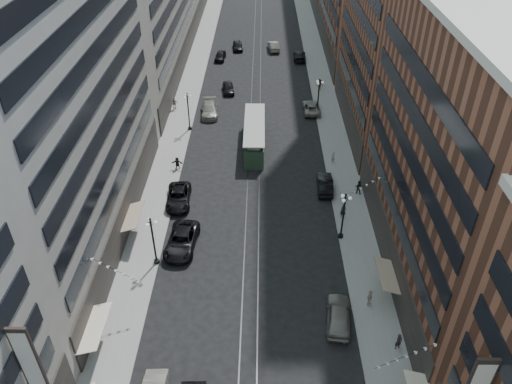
{
  "coord_description": "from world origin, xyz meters",
  "views": [
    {
      "loc": [
        0.91,
        -7.32,
        34.11
      ],
      "look_at": [
        0.42,
        33.12,
        5.0
      ],
      "focal_mm": 35.0,
      "sensor_mm": 36.0,
      "label": 1
    }
  ],
  "objects_px": {
    "lamppost_sw_mid": "(188,110)",
    "car_7": "(178,197)",
    "pedestrian_2": "(134,221)",
    "car_14": "(274,46)",
    "pedestrian_extra_1": "(399,342)",
    "car_4": "(338,315)",
    "car_12": "(300,56)",
    "pedestrian_7": "(358,187)",
    "pedestrian_9": "(320,85)",
    "car_9": "(220,56)",
    "car_11": "(311,107)",
    "pedestrian_5": "(177,163)",
    "pedestrian_6": "(174,103)",
    "lamppost_sw_far": "(153,239)",
    "pedestrian_extra_0": "(343,211)",
    "car_8": "(210,109)",
    "car_10": "(325,184)",
    "car_extra_0": "(238,46)",
    "lamppost_se_mid": "(318,95)",
    "lamppost_se_far": "(343,215)",
    "pedestrian_8": "(333,157)",
    "pedestrian_4": "(370,297)",
    "streetcar": "(254,136)"
  },
  "relations": [
    {
      "from": "lamppost_sw_mid",
      "to": "car_7",
      "type": "relative_size",
      "value": 0.98
    },
    {
      "from": "pedestrian_2",
      "to": "car_14",
      "type": "distance_m",
      "value": 56.1
    },
    {
      "from": "car_7",
      "to": "pedestrian_extra_1",
      "type": "relative_size",
      "value": 3.51
    },
    {
      "from": "car_4",
      "to": "car_12",
      "type": "xyz_separation_m",
      "value": [
        0.3,
        61.31,
        -0.09
      ]
    },
    {
      "from": "car_12",
      "to": "pedestrian_7",
      "type": "xyz_separation_m",
      "value": [
        4.29,
        -42.56,
        0.25
      ]
    },
    {
      "from": "pedestrian_9",
      "to": "lamppost_sw_mid",
      "type": "bearing_deg",
      "value": -147.86
    },
    {
      "from": "car_9",
      "to": "car_11",
      "type": "height_order",
      "value": "car_9"
    },
    {
      "from": "car_14",
      "to": "pedestrian_5",
      "type": "xyz_separation_m",
      "value": [
        -12.67,
        -42.4,
        0.1
      ]
    },
    {
      "from": "lamppost_sw_mid",
      "to": "car_12",
      "type": "relative_size",
      "value": 1.04
    },
    {
      "from": "car_7",
      "to": "pedestrian_6",
      "type": "xyz_separation_m",
      "value": [
        -3.84,
        23.45,
        0.33
      ]
    },
    {
      "from": "car_4",
      "to": "pedestrian_9",
      "type": "xyz_separation_m",
      "value": [
        2.81,
        47.67,
        0.13
      ]
    },
    {
      "from": "car_14",
      "to": "pedestrian_6",
      "type": "height_order",
      "value": "pedestrian_6"
    },
    {
      "from": "lamppost_sw_far",
      "to": "car_11",
      "type": "xyz_separation_m",
      "value": [
        17.6,
        32.92,
        -2.36
      ]
    },
    {
      "from": "pedestrian_extra_0",
      "to": "lamppost_sw_far",
      "type": "bearing_deg",
      "value": -147.49
    },
    {
      "from": "lamppost_sw_mid",
      "to": "car_14",
      "type": "height_order",
      "value": "lamppost_sw_mid"
    },
    {
      "from": "pedestrian_2",
      "to": "car_14",
      "type": "xyz_separation_m",
      "value": [
        15.67,
        53.87,
        -0.09
      ]
    },
    {
      "from": "pedestrian_5",
      "to": "pedestrian_extra_1",
      "type": "height_order",
      "value": "pedestrian_extra_1"
    },
    {
      "from": "car_8",
      "to": "car_10",
      "type": "height_order",
      "value": "car_8"
    },
    {
      "from": "car_extra_0",
      "to": "pedestrian_extra_1",
      "type": "height_order",
      "value": "pedestrian_extra_1"
    },
    {
      "from": "lamppost_sw_far",
      "to": "lamppost_se_mid",
      "type": "relative_size",
      "value": 1.0
    },
    {
      "from": "car_10",
      "to": "pedestrian_extra_1",
      "type": "distance_m",
      "value": 22.7
    },
    {
      "from": "lamppost_se_far",
      "to": "car_7",
      "type": "relative_size",
      "value": 0.98
    },
    {
      "from": "car_4",
      "to": "car_8",
      "type": "bearing_deg",
      "value": -62.89
    },
    {
      "from": "lamppost_sw_mid",
      "to": "pedestrian_8",
      "type": "height_order",
      "value": "lamppost_sw_mid"
    },
    {
      "from": "pedestrian_2",
      "to": "pedestrian_extra_1",
      "type": "xyz_separation_m",
      "value": [
        24.58,
        -15.06,
        0.03
      ]
    },
    {
      "from": "car_8",
      "to": "car_11",
      "type": "height_order",
      "value": "car_8"
    },
    {
      "from": "pedestrian_4",
      "to": "pedestrian_8",
      "type": "xyz_separation_m",
      "value": [
        -0.56,
        23.63,
        -0.14
      ]
    },
    {
      "from": "car_4",
      "to": "car_11",
      "type": "height_order",
      "value": "car_4"
    },
    {
      "from": "lamppost_sw_mid",
      "to": "car_4",
      "type": "bearing_deg",
      "value": -63.71
    },
    {
      "from": "lamppost_se_far",
      "to": "pedestrian_5",
      "type": "distance_m",
      "value": 22.78
    },
    {
      "from": "streetcar",
      "to": "pedestrian_7",
      "type": "bearing_deg",
      "value": -41.83
    },
    {
      "from": "lamppost_sw_far",
      "to": "car_4",
      "type": "xyz_separation_m",
      "value": [
        16.78,
        -6.96,
        -2.24
      ]
    },
    {
      "from": "pedestrian_7",
      "to": "pedestrian_extra_1",
      "type": "distance_m",
      "value": 21.5
    },
    {
      "from": "pedestrian_6",
      "to": "pedestrian_7",
      "type": "relative_size",
      "value": 1.11
    },
    {
      "from": "car_8",
      "to": "pedestrian_6",
      "type": "bearing_deg",
      "value": 160.31
    },
    {
      "from": "lamppost_sw_far",
      "to": "lamppost_se_far",
      "type": "height_order",
      "value": "same"
    },
    {
      "from": "lamppost_se_mid",
      "to": "streetcar",
      "type": "relative_size",
      "value": 0.46
    },
    {
      "from": "lamppost_sw_mid",
      "to": "car_12",
      "type": "xyz_separation_m",
      "value": [
        17.08,
        27.35,
        -2.32
      ]
    },
    {
      "from": "car_10",
      "to": "car_12",
      "type": "height_order",
      "value": "car_10"
    },
    {
      "from": "lamppost_se_far",
      "to": "streetcar",
      "type": "xyz_separation_m",
      "value": [
        -9.2,
        18.69,
        -1.56
      ]
    },
    {
      "from": "car_10",
      "to": "car_8",
      "type": "bearing_deg",
      "value": -49.64
    },
    {
      "from": "streetcar",
      "to": "car_7",
      "type": "bearing_deg",
      "value": -123.3
    },
    {
      "from": "pedestrian_5",
      "to": "pedestrian_8",
      "type": "distance_m",
      "value": 19.55
    },
    {
      "from": "car_11",
      "to": "pedestrian_8",
      "type": "xyz_separation_m",
      "value": [
        1.58,
        -14.4,
        0.18
      ]
    },
    {
      "from": "car_8",
      "to": "pedestrian_5",
      "type": "height_order",
      "value": "pedestrian_5"
    },
    {
      "from": "pedestrian_2",
      "to": "car_10",
      "type": "height_order",
      "value": "pedestrian_2"
    },
    {
      "from": "lamppost_se_far",
      "to": "pedestrian_8",
      "type": "relative_size",
      "value": 3.63
    },
    {
      "from": "car_9",
      "to": "pedestrian_extra_0",
      "type": "bearing_deg",
      "value": -65.9
    },
    {
      "from": "lamppost_sw_far",
      "to": "streetcar",
      "type": "relative_size",
      "value": 0.46
    },
    {
      "from": "pedestrian_4",
      "to": "lamppost_sw_mid",
      "type": "bearing_deg",
      "value": 56.33
    }
  ]
}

